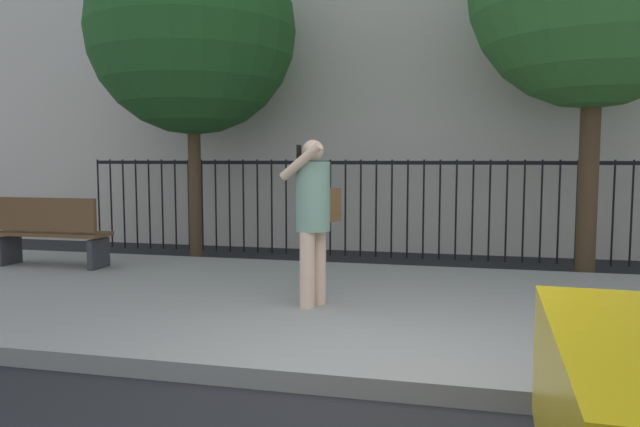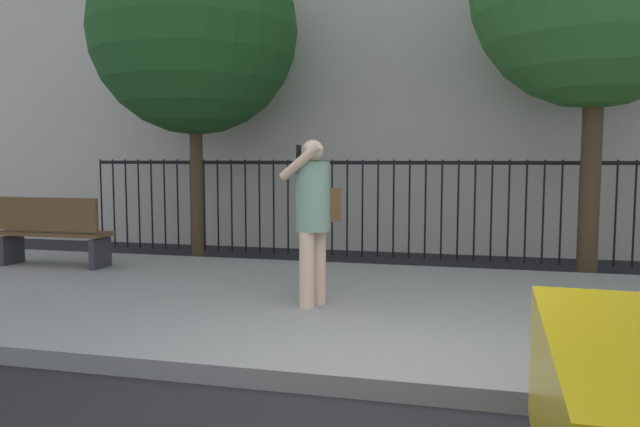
# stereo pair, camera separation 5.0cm
# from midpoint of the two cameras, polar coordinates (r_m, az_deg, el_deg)

# --- Properties ---
(ground_plane) EXTENTS (60.00, 60.00, 0.00)m
(ground_plane) POSITION_cam_midpoint_polar(r_m,az_deg,el_deg) (4.24, 6.01, -17.21)
(ground_plane) COLOR black
(sidewalk) EXTENTS (28.00, 4.40, 0.15)m
(sidewalk) POSITION_cam_midpoint_polar(r_m,az_deg,el_deg) (6.30, 8.79, -9.02)
(sidewalk) COLOR gray
(sidewalk) RESTS_ON ground
(iron_fence) EXTENTS (12.03, 0.04, 1.60)m
(iron_fence) POSITION_cam_midpoint_polar(r_m,az_deg,el_deg) (9.82, 10.79, 1.63)
(iron_fence) COLOR black
(iron_fence) RESTS_ON ground
(pedestrian_on_phone) EXTENTS (0.53, 0.72, 1.65)m
(pedestrian_on_phone) POSITION_cam_midpoint_polar(r_m,az_deg,el_deg) (5.99, -0.30, 0.32)
(pedestrian_on_phone) COLOR beige
(pedestrian_on_phone) RESTS_ON sidewalk
(street_bench) EXTENTS (1.60, 0.45, 0.95)m
(street_bench) POSITION_cam_midpoint_polar(r_m,az_deg,el_deg) (8.95, -23.90, -1.45)
(street_bench) COLOR brown
(street_bench) RESTS_ON sidewalk
(street_tree_near) EXTENTS (3.24, 3.24, 5.23)m
(street_tree_near) POSITION_cam_midpoint_polar(r_m,az_deg,el_deg) (10.07, -11.63, 16.48)
(street_tree_near) COLOR #4C3823
(street_tree_near) RESTS_ON ground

